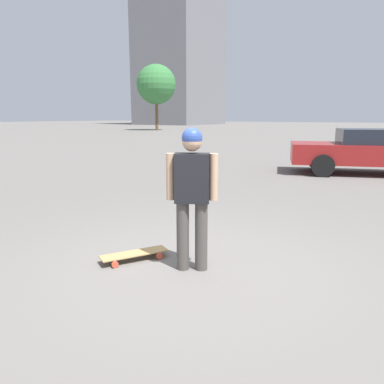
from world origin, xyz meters
The scene contains 6 objects.
ground_plane centered at (0.00, 0.00, 0.00)m, with size 220.00×220.00×0.00m, color slate.
person centered at (0.00, 0.00, 0.94)m, with size 0.51×0.36×1.61m.
skateboard centered at (0.74, 0.15, 0.07)m, with size 0.60×0.82×0.09m.
car_parked_near centered at (-0.66, -8.95, 0.72)m, with size 4.91×3.20×1.35m.
building_block_distant centered at (44.14, -64.34, 15.49)m, with size 13.66×15.78×30.99m.
tree_distant centered at (27.02, -34.17, 5.53)m, with size 4.80×4.80×7.95m.
Camera 1 is at (-2.17, 3.40, 1.72)m, focal length 35.00 mm.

